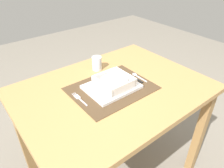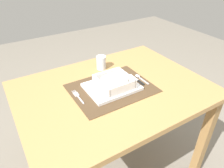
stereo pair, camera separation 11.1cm
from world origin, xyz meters
name	(u,v)px [view 2 (the right image)]	position (x,y,z in m)	size (l,w,h in m)	color
dining_table	(113,103)	(0.00, 0.00, 0.63)	(1.01, 0.75, 0.73)	#B2844C
placemat	(112,88)	(-0.01, 0.00, 0.73)	(0.43, 0.33, 0.00)	#4C3823
serving_plate	(112,87)	(-0.01, 0.00, 0.74)	(0.27, 0.21, 0.02)	white
porridge_bowl	(114,83)	(0.00, -0.01, 0.77)	(0.17, 0.17, 0.05)	white
fork	(77,96)	(-0.20, 0.03, 0.73)	(0.02, 0.13, 0.00)	silver
spoon	(139,77)	(0.18, 0.01, 0.74)	(0.02, 0.12, 0.01)	silver
butter_knife	(138,80)	(0.15, -0.01, 0.73)	(0.01, 0.13, 0.01)	black
drinking_glass	(101,63)	(0.05, 0.22, 0.77)	(0.06, 0.06, 0.08)	white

